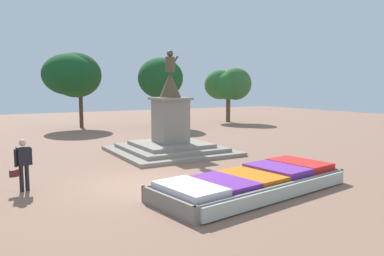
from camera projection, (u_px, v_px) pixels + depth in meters
The scene contains 7 objects.
ground_plane at pixel (143, 185), 12.85m from camera, with size 76.97×76.97×0.00m, color #8C6651.
flower_planter at pixel (254, 183), 12.00m from camera, with size 7.00×3.54×0.68m.
statue_monument at pixel (171, 134), 19.03m from camera, with size 5.55×5.55×5.16m.
pedestrian_with_handbag at pixel (23, 162), 11.97m from camera, with size 0.71×0.35×1.70m.
park_tree_far_left at pixel (72, 75), 30.08m from camera, with size 4.72×4.59×6.10m.
park_tree_behind_statue at pixel (161, 79), 30.98m from camera, with size 3.77×4.18×5.73m.
park_tree_far_right at pixel (228, 85), 35.30m from camera, with size 4.16×3.74×5.12m.
Camera 1 is at (-4.77, -11.73, 3.36)m, focal length 35.00 mm.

